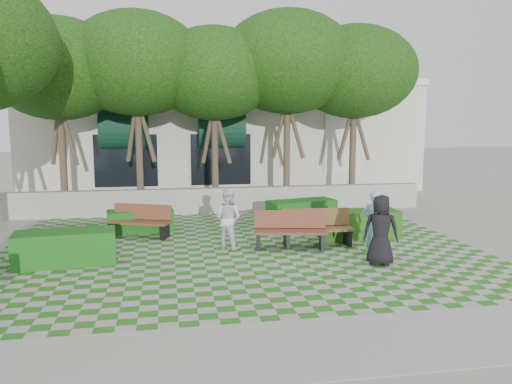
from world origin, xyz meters
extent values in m
plane|color=gray|center=(0.00, 0.00, 0.00)|extent=(90.00, 90.00, 0.00)
plane|color=#2B721E|center=(0.00, 1.00, 0.01)|extent=(12.00, 12.00, 0.00)
cube|color=#9E9B93|center=(0.00, -4.70, 0.01)|extent=(16.00, 2.00, 0.01)
cube|color=#9E9B93|center=(0.00, 6.20, 0.45)|extent=(15.00, 0.36, 0.90)
cube|color=brown|center=(2.04, 0.97, 0.46)|extent=(1.87, 0.68, 0.06)
cube|color=brown|center=(2.06, 1.23, 0.73)|extent=(1.84, 0.25, 0.46)
cube|color=black|center=(1.23, 1.02, 0.22)|extent=(0.14, 0.51, 0.45)
cube|color=black|center=(2.85, 0.91, 0.22)|extent=(0.14, 0.51, 0.45)
cube|color=brown|center=(1.26, 0.79, 0.46)|extent=(1.91, 0.92, 0.06)
cube|color=brown|center=(1.31, 1.05, 0.73)|extent=(1.83, 0.49, 0.46)
cube|color=black|center=(0.46, 0.95, 0.22)|extent=(0.20, 0.52, 0.45)
cube|color=black|center=(2.06, 0.63, 0.22)|extent=(0.20, 0.52, 0.45)
cube|color=brown|center=(-2.62, 2.80, 0.44)|extent=(1.81, 1.16, 0.06)
cube|color=brown|center=(-2.52, 3.03, 0.70)|extent=(1.66, 0.78, 0.44)
cube|color=black|center=(-3.33, 3.09, 0.21)|extent=(0.27, 0.48, 0.43)
cube|color=black|center=(-1.90, 2.50, 0.21)|extent=(0.27, 0.48, 0.43)
cube|color=#204E15|center=(3.47, 1.70, 0.39)|extent=(2.22, 0.91, 0.77)
cube|color=#154E17|center=(2.40, 3.86, 0.38)|extent=(2.30, 1.33, 0.76)
cube|color=#155118|center=(-2.61, 3.49, 0.33)|extent=(1.97, 0.98, 0.66)
cube|color=#165216|center=(-4.13, 0.36, 0.39)|extent=(2.29, 1.11, 0.77)
imported|color=#7EC5E5|center=(3.15, -0.06, 0.79)|extent=(0.66, 0.53, 1.59)
imported|color=black|center=(2.95, -0.92, 0.81)|extent=(0.94, 0.82, 1.62)
imported|color=white|center=(-0.29, 1.19, 0.78)|extent=(0.96, 0.93, 1.56)
cylinder|color=#47382B|center=(-5.50, 7.60, 1.82)|extent=(0.26, 0.26, 3.64)
ellipsoid|color=#1E4C11|center=(-5.50, 7.60, 5.07)|extent=(4.80, 4.80, 3.60)
cylinder|color=#47382B|center=(-2.80, 7.60, 1.90)|extent=(0.26, 0.26, 3.81)
ellipsoid|color=#1E4C11|center=(-2.80, 7.60, 5.30)|extent=(5.00, 5.00, 3.75)
cylinder|color=#47382B|center=(0.00, 7.60, 1.79)|extent=(0.26, 0.26, 3.58)
ellipsoid|color=#1E4C11|center=(0.00, 7.60, 4.99)|extent=(4.60, 4.60, 3.45)
cylinder|color=#47382B|center=(2.80, 7.60, 1.96)|extent=(0.26, 0.26, 3.92)
ellipsoid|color=#1E4C11|center=(2.80, 7.60, 5.46)|extent=(5.20, 5.20, 3.90)
cylinder|color=#47382B|center=(5.50, 7.60, 1.85)|extent=(0.26, 0.26, 3.70)
ellipsoid|color=#1E4C11|center=(5.50, 7.60, 5.15)|extent=(4.80, 4.80, 3.60)
cube|color=beige|center=(1.00, 14.20, 2.50)|extent=(18.00, 8.00, 5.00)
cube|color=white|center=(1.00, 10.20, 5.00)|extent=(18.00, 0.30, 0.30)
cube|color=black|center=(6.00, 10.18, 2.20)|extent=(1.40, 0.10, 2.40)
cylinder|color=#0F3824|center=(-3.50, 10.18, 3.00)|extent=(3.00, 1.80, 1.80)
cube|color=black|center=(-3.50, 10.18, 1.60)|extent=(2.60, 0.08, 2.20)
cylinder|color=#0F3824|center=(0.50, 10.18, 3.00)|extent=(3.00, 1.80, 1.80)
cube|color=black|center=(0.50, 10.18, 1.60)|extent=(2.60, 0.08, 2.20)
camera|label=1|loc=(-1.78, -11.32, 3.27)|focal=35.00mm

